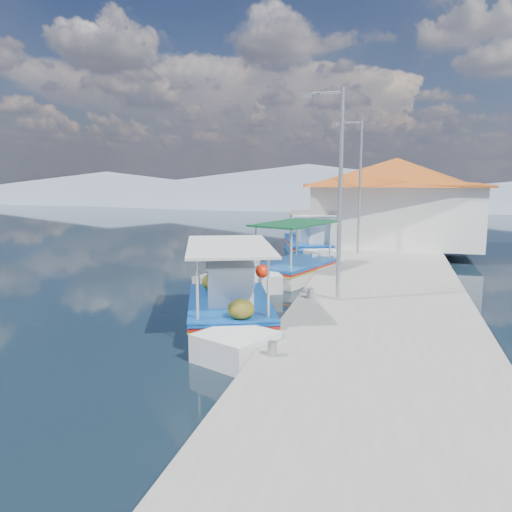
# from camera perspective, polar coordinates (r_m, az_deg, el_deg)

# --- Properties ---
(ground) EXTENTS (160.00, 160.00, 0.00)m
(ground) POSITION_cam_1_polar(r_m,az_deg,el_deg) (14.72, -10.17, -7.42)
(ground) COLOR black
(ground) RESTS_ON ground
(quay) EXTENTS (5.00, 44.00, 0.50)m
(quay) POSITION_cam_1_polar(r_m,az_deg,el_deg) (19.16, 14.09, -2.86)
(quay) COLOR #9A9790
(quay) RESTS_ON ground
(bollards) EXTENTS (0.20, 17.20, 0.30)m
(bollards) POSITION_cam_1_polar(r_m,az_deg,el_deg) (18.48, 7.58, -1.84)
(bollards) COLOR #A5A8AD
(bollards) RESTS_ON quay
(main_caique) EXTENTS (3.92, 7.10, 2.50)m
(main_caique) POSITION_cam_1_polar(r_m,az_deg,el_deg) (14.29, -2.76, -5.78)
(main_caique) COLOR white
(main_caique) RESTS_ON ground
(caique_green_canopy) EXTENTS (3.47, 6.28, 2.50)m
(caique_green_canopy) POSITION_cam_1_polar(r_m,az_deg,el_deg) (20.31, 4.20, -1.56)
(caique_green_canopy) COLOR white
(caique_green_canopy) RESTS_ON ground
(caique_blue_hull) EXTENTS (2.65, 6.10, 1.11)m
(caique_blue_hull) POSITION_cam_1_polar(r_m,az_deg,el_deg) (21.19, -1.82, -1.29)
(caique_blue_hull) COLOR #1B52A6
(caique_blue_hull) RESTS_ON ground
(caique_far) EXTENTS (3.30, 6.55, 2.40)m
(caique_far) POSITION_cam_1_polar(r_m,az_deg,el_deg) (26.50, 5.88, 1.13)
(caique_far) COLOR #1B52A6
(caique_far) RESTS_ON ground
(harbor_building) EXTENTS (10.49, 10.49, 4.40)m
(harbor_building) POSITION_cam_1_polar(r_m,az_deg,el_deg) (27.79, 15.19, 6.07)
(harbor_building) COLOR white
(harbor_building) RESTS_ON quay
(lamp_post_near) EXTENTS (1.21, 0.14, 6.00)m
(lamp_post_near) POSITION_cam_1_polar(r_m,az_deg,el_deg) (14.83, 8.98, 7.86)
(lamp_post_near) COLOR #A5A8AD
(lamp_post_near) RESTS_ON quay
(lamp_post_far) EXTENTS (1.21, 0.14, 6.00)m
(lamp_post_far) POSITION_cam_1_polar(r_m,az_deg,el_deg) (23.80, 11.24, 8.31)
(lamp_post_far) COLOR #A5A8AD
(lamp_post_far) RESTS_ON quay
(mountain_ridge) EXTENTS (171.40, 96.00, 5.50)m
(mountain_ridge) POSITION_cam_1_polar(r_m,az_deg,el_deg) (68.78, 15.32, 7.21)
(mountain_ridge) COLOR gray
(mountain_ridge) RESTS_ON ground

